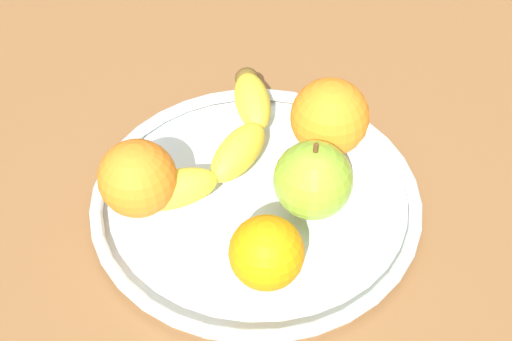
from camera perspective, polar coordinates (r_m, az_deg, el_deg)
name	(u,v)px	position (r cm, az deg, el deg)	size (l,w,h in cm)	color
ground_plane	(256,220)	(70.24, 0.00, -3.83)	(118.10, 118.10, 4.00)	brown
fruit_bowl	(256,200)	(68.03, 0.00, -2.26)	(30.29, 30.29, 1.80)	silver
banana	(224,143)	(69.52, -2.47, 2.15)	(22.14, 8.92, 3.47)	yellow
apple	(313,180)	(63.90, 4.43, -0.74)	(6.98, 6.98, 7.78)	#81AC2B
orange_center	(267,253)	(59.18, 0.82, -6.35)	(6.16, 6.16, 6.16)	orange
orange_back_right	(137,178)	(64.71, -9.12, -0.60)	(6.91, 6.91, 6.91)	orange
orange_front_right	(330,117)	(69.44, 5.70, 4.11)	(7.43, 7.43, 7.43)	orange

